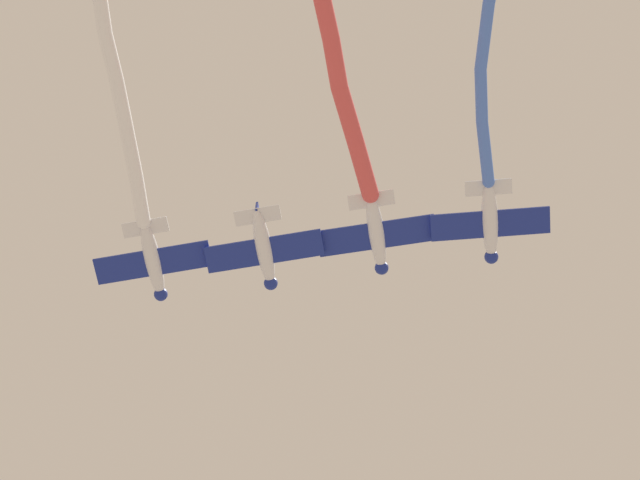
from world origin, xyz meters
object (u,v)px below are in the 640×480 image
(airplane_lead, at_px, (490,222))
(airplane_left_wing, at_px, (376,234))
(airplane_right_wing, at_px, (264,250))
(airplane_slot, at_px, (153,261))

(airplane_lead, relative_size, airplane_left_wing, 1.01)
(airplane_right_wing, bearing_deg, airplane_slot, 92.38)
(airplane_lead, height_order, airplane_right_wing, same)
(airplane_lead, xyz_separation_m, airplane_slot, (-17.62, -2.43, 0.30))
(airplane_lead, height_order, airplane_slot, airplane_slot)
(airplane_left_wing, height_order, airplane_right_wing, airplane_left_wing)
(airplane_right_wing, distance_m, airplane_slot, 5.94)
(airplane_right_wing, xyz_separation_m, airplane_slot, (-5.88, -0.81, 0.30))
(airplane_left_wing, relative_size, airplane_right_wing, 1.00)
(airplane_slot, bearing_deg, airplane_left_wing, -87.28)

